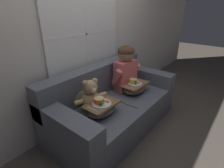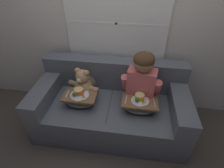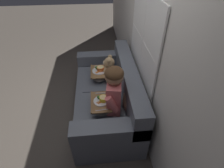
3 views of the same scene
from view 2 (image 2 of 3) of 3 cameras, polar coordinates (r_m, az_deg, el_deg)
The scene contains 9 objects.
ground_plane at distance 2.59m, azimuth -0.50°, elevation -13.06°, with size 14.00×14.00×0.00m, color #4C443D.
wall_back_with_window at distance 2.33m, azimuth 1.51°, elevation 19.84°, with size 8.00×0.08×2.60m.
couch at distance 2.40m, azimuth -0.32°, elevation -7.03°, with size 1.92×0.95×0.86m.
throw_pillow_behind_child at distance 2.38m, azimuth 9.32°, elevation 0.94°, with size 0.35×0.17×0.36m.
throw_pillow_behind_teddy at distance 2.46m, azimuth -8.11°, elevation 2.37°, with size 0.33×0.16×0.35m.
child_figure at distance 2.10m, azimuth 9.80°, elevation 2.52°, with size 0.50×0.27×0.69m.
teddy_bear at distance 2.30m, azimuth -9.41°, elevation -0.24°, with size 0.44×0.32×0.41m.
lap_tray_child at distance 2.14m, azimuth 8.96°, elevation -6.71°, with size 0.43×0.28×0.21m.
lap_tray_teddy at distance 2.23m, azimuth -10.39°, elevation -4.79°, with size 0.41×0.28×0.21m.
Camera 2 is at (0.26, -1.65, 1.97)m, focal length 28.00 mm.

